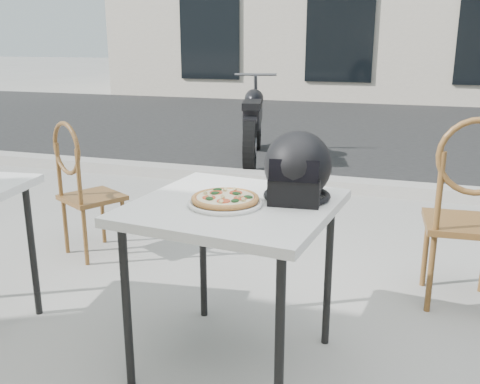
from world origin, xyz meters
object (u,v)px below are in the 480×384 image
(cafe_chair_side, at_px, (82,182))
(helmet, at_px, (297,170))
(motorcycle, at_px, (253,124))
(pizza, at_px, (225,198))
(cafe_chair_main, at_px, (469,204))
(cafe_table_main, at_px, (234,218))
(plate, at_px, (225,203))

(cafe_chair_side, bearing_deg, helmet, -176.39)
(motorcycle, bearing_deg, pizza, -88.65)
(cafe_chair_main, relative_size, cafe_chair_side, 1.15)
(cafe_table_main, bearing_deg, helmet, 27.64)
(cafe_table_main, height_order, plate, plate)
(pizza, relative_size, cafe_chair_side, 0.37)
(cafe_table_main, xyz_separation_m, motorcycle, (-1.19, 4.28, -0.26))
(cafe_chair_main, xyz_separation_m, cafe_chair_side, (-2.45, 0.01, -0.08))
(cafe_chair_main, distance_m, motorcycle, 4.04)
(helmet, xyz_separation_m, cafe_chair_main, (0.79, 0.78, -0.31))
(plate, bearing_deg, helmet, 33.76)
(helmet, relative_size, cafe_chair_main, 0.30)
(plate, xyz_separation_m, cafe_chair_main, (1.06, 0.96, -0.19))
(helmet, bearing_deg, plate, -151.35)
(pizza, relative_size, motorcycle, 0.17)
(plate, xyz_separation_m, pizza, (0.00, 0.00, 0.02))
(helmet, bearing_deg, cafe_table_main, -157.48)
(helmet, distance_m, cafe_chair_side, 1.88)
(pizza, relative_size, cafe_chair_main, 0.33)
(cafe_chair_side, bearing_deg, motorcycle, -64.71)
(motorcycle, bearing_deg, cafe_table_main, -88.20)
(cafe_table_main, distance_m, plate, 0.10)
(cafe_chair_main, bearing_deg, cafe_table_main, 37.44)
(pizza, distance_m, motorcycle, 4.50)
(cafe_chair_main, bearing_deg, pizza, 38.37)
(helmet, bearing_deg, cafe_chair_main, 39.66)
(cafe_table_main, relative_size, plate, 2.27)
(cafe_chair_main, relative_size, motorcycle, 0.53)
(plate, bearing_deg, cafe_chair_main, 42.29)
(plate, bearing_deg, cafe_chair_side, 144.98)
(plate, relative_size, motorcycle, 0.19)
(cafe_chair_side, xyz_separation_m, motorcycle, (0.23, 3.36, -0.07))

